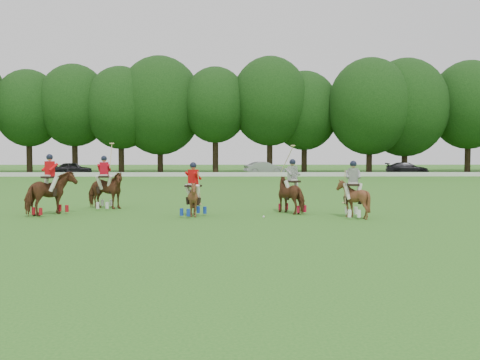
{
  "coord_description": "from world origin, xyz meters",
  "views": [
    {
      "loc": [
        2.15,
        -17.37,
        2.53
      ],
      "look_at": [
        2.42,
        4.2,
        1.4
      ],
      "focal_mm": 40.0,
      "sensor_mm": 36.0,
      "label": 1
    }
  ],
  "objects_px": {
    "car_right": "(407,168)",
    "polo_stripe_a": "(292,194)",
    "car_left": "(73,168)",
    "car_mid": "(264,168)",
    "polo_red_b": "(104,190)",
    "polo_ball": "(264,217)",
    "polo_stripe_b": "(353,198)",
    "polo_red_a": "(50,193)",
    "polo_red_c": "(193,198)"
  },
  "relations": [
    {
      "from": "car_right",
      "to": "polo_stripe_a",
      "type": "relative_size",
      "value": 1.7
    },
    {
      "from": "car_left",
      "to": "car_mid",
      "type": "distance_m",
      "value": 21.39
    },
    {
      "from": "car_left",
      "to": "car_mid",
      "type": "xyz_separation_m",
      "value": [
        21.39,
        0.0,
        0.02
      ]
    },
    {
      "from": "polo_red_b",
      "to": "polo_ball",
      "type": "relative_size",
      "value": 32.27
    },
    {
      "from": "car_right",
      "to": "polo_stripe_b",
      "type": "bearing_deg",
      "value": 166.92
    },
    {
      "from": "polo_stripe_a",
      "to": "polo_ball",
      "type": "bearing_deg",
      "value": -128.12
    },
    {
      "from": "polo_ball",
      "to": "polo_red_b",
      "type": "bearing_deg",
      "value": 154.27
    },
    {
      "from": "car_right",
      "to": "polo_red_b",
      "type": "height_order",
      "value": "polo_red_b"
    },
    {
      "from": "car_left",
      "to": "polo_red_a",
      "type": "bearing_deg",
      "value": -173.93
    },
    {
      "from": "car_right",
      "to": "polo_red_b",
      "type": "distance_m",
      "value": 44.14
    },
    {
      "from": "polo_stripe_a",
      "to": "polo_ball",
      "type": "xyz_separation_m",
      "value": [
        -1.28,
        -1.64,
        -0.76
      ]
    },
    {
      "from": "car_mid",
      "to": "polo_red_a",
      "type": "bearing_deg",
      "value": 148.8
    },
    {
      "from": "car_mid",
      "to": "car_left",
      "type": "bearing_deg",
      "value": 74.53
    },
    {
      "from": "polo_stripe_a",
      "to": "polo_ball",
      "type": "distance_m",
      "value": 2.21
    },
    {
      "from": "polo_stripe_a",
      "to": "car_mid",
      "type": "bearing_deg",
      "value": 88.44
    },
    {
      "from": "car_mid",
      "to": "polo_ball",
      "type": "xyz_separation_m",
      "value": [
        -2.31,
        -39.48,
        -0.68
      ]
    },
    {
      "from": "car_mid",
      "to": "polo_red_c",
      "type": "xyz_separation_m",
      "value": [
        -5.04,
        -39.04,
        0.02
      ]
    },
    {
      "from": "car_left",
      "to": "polo_red_a",
      "type": "distance_m",
      "value": 39.87
    },
    {
      "from": "car_left",
      "to": "polo_stripe_b",
      "type": "height_order",
      "value": "polo_stripe_b"
    },
    {
      "from": "polo_red_a",
      "to": "polo_red_c",
      "type": "xyz_separation_m",
      "value": [
        5.78,
        -0.6,
        -0.15
      ]
    },
    {
      "from": "car_right",
      "to": "polo_stripe_a",
      "type": "height_order",
      "value": "polo_stripe_a"
    },
    {
      "from": "polo_stripe_b",
      "to": "polo_red_a",
      "type": "bearing_deg",
      "value": 175.28
    },
    {
      "from": "car_mid",
      "to": "polo_red_b",
      "type": "bearing_deg",
      "value": 150.25
    },
    {
      "from": "polo_red_c",
      "to": "polo_red_b",
      "type": "bearing_deg",
      "value": 145.29
    },
    {
      "from": "car_right",
      "to": "polo_red_c",
      "type": "height_order",
      "value": "polo_red_c"
    },
    {
      "from": "car_mid",
      "to": "polo_red_c",
      "type": "bearing_deg",
      "value": 157.17
    },
    {
      "from": "car_left",
      "to": "polo_red_a",
      "type": "xyz_separation_m",
      "value": [
        10.57,
        -38.44,
        0.2
      ]
    },
    {
      "from": "polo_stripe_b",
      "to": "polo_stripe_a",
      "type": "bearing_deg",
      "value": 143.79
    },
    {
      "from": "car_mid",
      "to": "polo_stripe_b",
      "type": "distance_m",
      "value": 39.44
    },
    {
      "from": "polo_red_c",
      "to": "polo_stripe_a",
      "type": "xyz_separation_m",
      "value": [
        4.01,
        1.2,
        0.05
      ]
    },
    {
      "from": "polo_red_c",
      "to": "polo_stripe_a",
      "type": "height_order",
      "value": "polo_stripe_a"
    },
    {
      "from": "polo_red_b",
      "to": "polo_red_c",
      "type": "bearing_deg",
      "value": -34.71
    },
    {
      "from": "car_mid",
      "to": "car_right",
      "type": "bearing_deg",
      "value": -105.47
    },
    {
      "from": "car_left",
      "to": "polo_red_c",
      "type": "height_order",
      "value": "polo_red_c"
    },
    {
      "from": "car_left",
      "to": "polo_red_b",
      "type": "xyz_separation_m",
      "value": [
        12.19,
        -36.16,
        0.15
      ]
    },
    {
      "from": "car_left",
      "to": "polo_stripe_a",
      "type": "bearing_deg",
      "value": -161.02
    },
    {
      "from": "car_mid",
      "to": "polo_red_c",
      "type": "relative_size",
      "value": 2.07
    },
    {
      "from": "car_mid",
      "to": "polo_stripe_b",
      "type": "relative_size",
      "value": 2.01
    },
    {
      "from": "polo_ball",
      "to": "car_right",
      "type": "bearing_deg",
      "value": 64.98
    },
    {
      "from": "car_left",
      "to": "car_right",
      "type": "bearing_deg",
      "value": -99.3
    },
    {
      "from": "car_right",
      "to": "polo_red_a",
      "type": "xyz_separation_m",
      "value": [
        -26.94,
        -38.44,
        0.22
      ]
    },
    {
      "from": "car_right",
      "to": "polo_stripe_b",
      "type": "distance_m",
      "value": 42.18
    },
    {
      "from": "polo_red_c",
      "to": "car_right",
      "type": "bearing_deg",
      "value": 61.54
    },
    {
      "from": "car_left",
      "to": "polo_stripe_a",
      "type": "distance_m",
      "value": 42.97
    },
    {
      "from": "car_left",
      "to": "car_mid",
      "type": "bearing_deg",
      "value": -99.3
    },
    {
      "from": "polo_stripe_b",
      "to": "polo_ball",
      "type": "bearing_deg",
      "value": -179.15
    },
    {
      "from": "car_mid",
      "to": "polo_red_c",
      "type": "distance_m",
      "value": 39.36
    },
    {
      "from": "polo_red_a",
      "to": "polo_ball",
      "type": "xyz_separation_m",
      "value": [
        8.51,
        -1.04,
        -0.86
      ]
    },
    {
      "from": "car_left",
      "to": "car_right",
      "type": "distance_m",
      "value": 37.51
    },
    {
      "from": "car_mid",
      "to": "polo_red_c",
      "type": "height_order",
      "value": "polo_red_c"
    }
  ]
}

